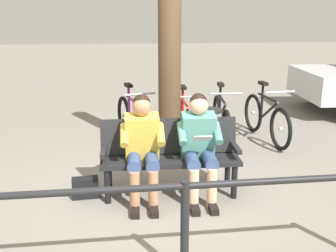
{
  "coord_description": "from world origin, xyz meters",
  "views": [
    {
      "loc": [
        0.31,
        4.52,
        2.16
      ],
      "look_at": [
        -0.13,
        -0.38,
        0.75
      ],
      "focal_mm": 45.63,
      "sensor_mm": 36.0,
      "label": 1
    }
  ],
  "objects_px": {
    "person_companion": "(142,144)",
    "bench": "(170,151)",
    "bicycle_blue": "(266,119)",
    "handbag": "(85,188)",
    "bicycle_red": "(221,120)",
    "bicycle_purple": "(184,124)",
    "litter_bin": "(210,135)",
    "person_reading": "(199,142)",
    "bicycle_orange": "(133,121)",
    "tree_trunk": "(170,41)"
  },
  "relations": [
    {
      "from": "person_companion",
      "to": "bench",
      "type": "bearing_deg",
      "value": -152.87
    },
    {
      "from": "bicycle_blue",
      "to": "handbag",
      "type": "bearing_deg",
      "value": -62.26
    },
    {
      "from": "person_companion",
      "to": "bicycle_red",
      "type": "bearing_deg",
      "value": -123.69
    },
    {
      "from": "bicycle_red",
      "to": "bicycle_purple",
      "type": "height_order",
      "value": "same"
    },
    {
      "from": "person_companion",
      "to": "litter_bin",
      "type": "height_order",
      "value": "person_companion"
    },
    {
      "from": "handbag",
      "to": "bicycle_blue",
      "type": "relative_size",
      "value": 0.18
    },
    {
      "from": "person_reading",
      "to": "litter_bin",
      "type": "distance_m",
      "value": 1.27
    },
    {
      "from": "bench",
      "to": "person_companion",
      "type": "bearing_deg",
      "value": 27.13
    },
    {
      "from": "bicycle_blue",
      "to": "bicycle_purple",
      "type": "height_order",
      "value": "same"
    },
    {
      "from": "handbag",
      "to": "bicycle_orange",
      "type": "distance_m",
      "value": 2.08
    },
    {
      "from": "person_reading",
      "to": "bicycle_purple",
      "type": "distance_m",
      "value": 1.84
    },
    {
      "from": "handbag",
      "to": "bicycle_blue",
      "type": "height_order",
      "value": "bicycle_blue"
    },
    {
      "from": "bicycle_red",
      "to": "bicycle_orange",
      "type": "distance_m",
      "value": 1.42
    },
    {
      "from": "person_companion",
      "to": "bicycle_blue",
      "type": "relative_size",
      "value": 0.72
    },
    {
      "from": "litter_bin",
      "to": "bicycle_blue",
      "type": "distance_m",
      "value": 1.38
    },
    {
      "from": "person_reading",
      "to": "tree_trunk",
      "type": "relative_size",
      "value": 0.36
    },
    {
      "from": "bench",
      "to": "bicycle_blue",
      "type": "height_order",
      "value": "bicycle_blue"
    },
    {
      "from": "bench",
      "to": "bicycle_red",
      "type": "distance_m",
      "value": 2.09
    },
    {
      "from": "bicycle_red",
      "to": "bicycle_purple",
      "type": "relative_size",
      "value": 1.0
    },
    {
      "from": "bicycle_red",
      "to": "litter_bin",
      "type": "bearing_deg",
      "value": -19.29
    },
    {
      "from": "handbag",
      "to": "tree_trunk",
      "type": "distance_m",
      "value": 2.29
    },
    {
      "from": "tree_trunk",
      "to": "bicycle_red",
      "type": "relative_size",
      "value": 2.0
    },
    {
      "from": "person_companion",
      "to": "bicycle_orange",
      "type": "xyz_separation_m",
      "value": [
        0.1,
        -2.07,
        -0.3
      ]
    },
    {
      "from": "tree_trunk",
      "to": "bench",
      "type": "bearing_deg",
      "value": 84.76
    },
    {
      "from": "bench",
      "to": "bicycle_orange",
      "type": "xyz_separation_m",
      "value": [
        0.42,
        -1.9,
        -0.15
      ]
    },
    {
      "from": "person_reading",
      "to": "litter_bin",
      "type": "bearing_deg",
      "value": -106.26
    },
    {
      "from": "person_reading",
      "to": "bicycle_orange",
      "type": "height_order",
      "value": "person_reading"
    },
    {
      "from": "person_companion",
      "to": "tree_trunk",
      "type": "xyz_separation_m",
      "value": [
        -0.43,
        -1.34,
        1.02
      ]
    },
    {
      "from": "litter_bin",
      "to": "bicycle_red",
      "type": "bearing_deg",
      "value": -112.82
    },
    {
      "from": "person_companion",
      "to": "tree_trunk",
      "type": "bearing_deg",
      "value": -107.77
    },
    {
      "from": "handbag",
      "to": "bicycle_purple",
      "type": "height_order",
      "value": "bicycle_purple"
    },
    {
      "from": "litter_bin",
      "to": "bicycle_purple",
      "type": "xyz_separation_m",
      "value": [
        0.28,
        -0.63,
        -0.02
      ]
    },
    {
      "from": "litter_bin",
      "to": "bicycle_red",
      "type": "height_order",
      "value": "bicycle_red"
    },
    {
      "from": "bench",
      "to": "tree_trunk",
      "type": "distance_m",
      "value": 1.67
    },
    {
      "from": "person_companion",
      "to": "handbag",
      "type": "distance_m",
      "value": 0.86
    },
    {
      "from": "handbag",
      "to": "litter_bin",
      "type": "bearing_deg",
      "value": -146.2
    },
    {
      "from": "bicycle_red",
      "to": "bicycle_blue",
      "type": "bearing_deg",
      "value": 96.97
    },
    {
      "from": "tree_trunk",
      "to": "bicycle_blue",
      "type": "relative_size",
      "value": 2.01
    },
    {
      "from": "tree_trunk",
      "to": "bicycle_purple",
      "type": "height_order",
      "value": "tree_trunk"
    },
    {
      "from": "bench",
      "to": "litter_bin",
      "type": "bearing_deg",
      "value": -123.12
    },
    {
      "from": "bench",
      "to": "person_companion",
      "type": "xyz_separation_m",
      "value": [
        0.32,
        0.16,
        0.16
      ]
    },
    {
      "from": "person_reading",
      "to": "person_companion",
      "type": "xyz_separation_m",
      "value": [
        0.64,
        0.0,
        -0.0
      ]
    },
    {
      "from": "bench",
      "to": "bicycle_orange",
      "type": "bearing_deg",
      "value": -77.69
    },
    {
      "from": "bicycle_red",
      "to": "bicycle_orange",
      "type": "height_order",
      "value": "same"
    },
    {
      "from": "litter_bin",
      "to": "bicycle_purple",
      "type": "bearing_deg",
      "value": -65.95
    },
    {
      "from": "bicycle_blue",
      "to": "bench",
      "type": "bearing_deg",
      "value": -50.91
    },
    {
      "from": "bicycle_orange",
      "to": "bicycle_purple",
      "type": "bearing_deg",
      "value": 56.45
    },
    {
      "from": "bicycle_blue",
      "to": "person_reading",
      "type": "bearing_deg",
      "value": -42.92
    },
    {
      "from": "bench",
      "to": "litter_bin",
      "type": "distance_m",
      "value": 1.22
    },
    {
      "from": "tree_trunk",
      "to": "bicycle_orange",
      "type": "relative_size",
      "value": 2.07
    }
  ]
}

